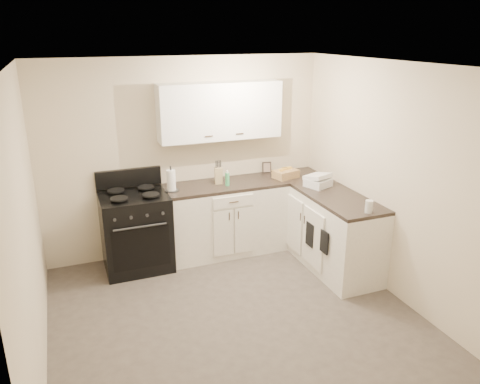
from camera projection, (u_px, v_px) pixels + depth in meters
name	position (u px, v px, depth m)	size (l,w,h in m)	color
floor	(236.00, 318.00, 4.78)	(3.60, 3.60, 0.00)	#473F38
ceiling	(235.00, 66.00, 3.96)	(3.60, 3.60, 0.00)	white
wall_back	(185.00, 157.00, 5.96)	(3.60, 3.60, 0.00)	beige
wall_right	(393.00, 182.00, 4.99)	(3.60, 3.60, 0.00)	beige
wall_left	(26.00, 232.00, 3.75)	(3.60, 3.60, 0.00)	beige
wall_front	(342.00, 302.00, 2.79)	(3.60, 3.60, 0.00)	beige
base_cabinets_back	(225.00, 219.00, 6.10)	(1.55, 0.60, 0.90)	silver
base_cabinets_right	(323.00, 226.00, 5.90)	(0.60, 1.90, 0.90)	silver
countertop_back	(225.00, 185.00, 5.95)	(1.55, 0.60, 0.04)	black
countertop_right	(325.00, 191.00, 5.74)	(0.60, 1.90, 0.04)	black
upper_cabinets	(220.00, 111.00, 5.78)	(1.55, 0.30, 0.70)	white
stove	(136.00, 232.00, 5.68)	(0.79, 0.68, 0.96)	black
knife_block	(219.00, 176.00, 5.91)	(0.10, 0.09, 0.21)	tan
paper_towel	(171.00, 180.00, 5.63)	(0.11, 0.11, 0.26)	white
soap_bottle	(227.00, 179.00, 5.84)	(0.05, 0.05, 0.16)	#43B066
picture_frame	(267.00, 167.00, 6.37)	(0.12, 0.02, 0.15)	black
wicker_basket	(286.00, 174.00, 6.16)	(0.31, 0.21, 0.10)	tan
countertop_grill	(318.00, 183.00, 5.82)	(0.27, 0.26, 0.10)	white
glass_jar	(369.00, 207.00, 4.97)	(0.08, 0.08, 0.14)	silver
oven_mitt_near	(324.00, 242.00, 5.26)	(0.02, 0.15, 0.26)	black
oven_mitt_far	(310.00, 235.00, 5.56)	(0.02, 0.17, 0.29)	black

